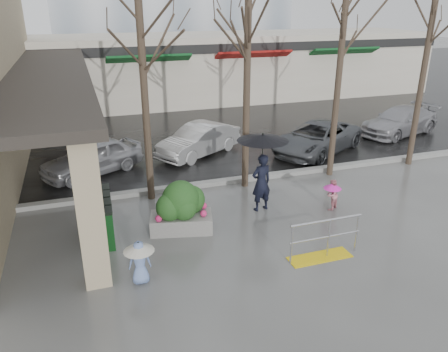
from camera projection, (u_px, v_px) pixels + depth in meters
ground at (252, 242)px, 11.37m from camera, size 120.00×120.00×0.00m
street_asphalt at (134, 91)px, 30.72m from camera, size 120.00×36.00×0.01m
curb at (208, 184)px, 14.86m from camera, size 120.00×0.30×0.15m
canopy_slab at (46, 68)px, 15.63m from camera, size 2.80×18.00×0.25m
pillar_front at (90, 212)px, 9.12m from camera, size 0.55×0.55×3.50m
pillar_back at (81, 131)px, 14.84m from camera, size 0.55×0.55×3.50m
storefront_row at (174, 68)px, 27.03m from camera, size 34.00×6.74×4.00m
handrail at (323, 244)px, 10.58m from camera, size 1.90×0.50×1.03m
tree_west at (140, 31)px, 12.06m from camera, size 3.20×3.20×6.80m
tree_midwest at (248, 24)px, 12.95m from camera, size 3.20×3.20×7.00m
tree_mideast at (343, 34)px, 14.08m from camera, size 3.20×3.20×6.50m
tree_east at (433, 16)px, 14.93m from camera, size 3.20×3.20×7.20m
woman at (262, 163)px, 12.62m from camera, size 1.49×1.49×2.40m
child_pink at (332, 192)px, 13.01m from camera, size 0.58×0.55×0.95m
child_blue at (139, 257)px, 9.52m from camera, size 0.68×0.68×1.03m
planter at (181, 207)px, 11.74m from camera, size 1.81×1.20×1.45m
news_boxes at (104, 216)px, 11.58m from camera, size 0.51×1.95×1.08m
car_a at (92, 157)px, 15.72m from camera, size 3.97×3.04×1.26m
car_b at (199, 140)px, 17.67m from camera, size 3.95×3.15×1.26m
car_c at (317, 138)px, 18.00m from camera, size 4.98×4.05×1.26m
car_d at (400, 121)px, 20.51m from camera, size 4.66×2.93×1.26m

